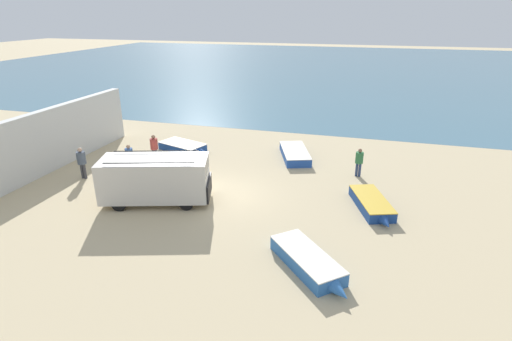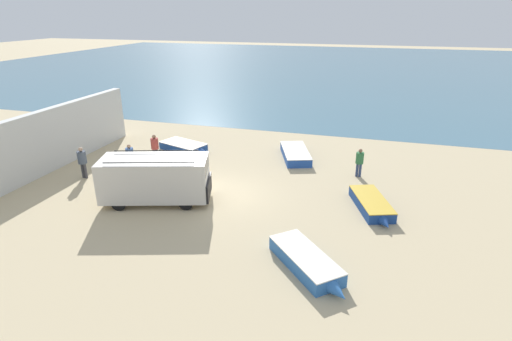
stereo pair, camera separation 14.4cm
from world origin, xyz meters
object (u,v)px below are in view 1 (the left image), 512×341
fisherman_2 (154,146)px  fishing_rowboat_1 (294,153)px  parked_van (156,178)px  fisherman_3 (129,156)px  fisherman_1 (82,160)px  fisherman_0 (359,160)px  fishing_rowboat_2 (309,262)px  fishing_rowboat_0 (372,204)px  fishing_rowboat_3 (184,147)px

fisherman_2 → fishing_rowboat_1: bearing=-131.3°
parked_van → fisherman_3: parked_van is taller
fisherman_1 → fishing_rowboat_1: bearing=-52.3°
fisherman_3 → fishing_rowboat_1: bearing=-154.2°
fisherman_2 → fisherman_3: 1.95m
fisherman_2 → fisherman_3: bearing=100.5°
fishing_rowboat_1 → fisherman_0: 4.66m
fishing_rowboat_1 → fishing_rowboat_2: size_ratio=1.28×
fishing_rowboat_0 → fisherman_1: fisherman_1 is taller
parked_van → fisherman_1: size_ratio=3.08×
parked_van → fisherman_2: (-2.86, 4.93, -0.19)m
fisherman_1 → fisherman_3: 2.54m
fishing_rowboat_0 → fishing_rowboat_2: 5.91m
fisherman_0 → fisherman_3: bearing=107.3°
fisherman_3 → fisherman_0: bearing=-171.6°
fishing_rowboat_1 → fisherman_0: (4.06, -2.16, 0.72)m
fisherman_0 → fisherman_2: (-12.21, -1.08, 0.06)m
fishing_rowboat_1 → fisherman_2: 8.80m
parked_van → fisherman_0: size_ratio=3.36×
fishing_rowboat_0 → fisherman_0: size_ratio=2.39×
fishing_rowboat_1 → fisherman_1: size_ratio=2.53×
fisherman_1 → fishing_rowboat_3: bearing=-23.1°
fishing_rowboat_3 → fisherman_0: (11.49, -1.43, 0.74)m
fishing_rowboat_2 → fisherman_3: size_ratio=2.15×
fishing_rowboat_3 → fisherman_1: bearing=-99.8°
fishing_rowboat_1 → fisherman_1: fisherman_1 is taller
fishing_rowboat_2 → fisherman_0: fisherman_0 is taller
fishing_rowboat_1 → fishing_rowboat_3: fishing_rowboat_1 is taller
fishing_rowboat_0 → fishing_rowboat_1: fishing_rowboat_1 is taller
parked_van → fishing_rowboat_2: parked_van is taller
parked_van → fishing_rowboat_3: parked_van is taller
fisherman_1 → fisherman_3: bearing=-46.4°
fishing_rowboat_2 → fishing_rowboat_3: (-10.16, 10.90, -0.03)m
fishing_rowboat_2 → fisherman_1: size_ratio=1.98×
fishing_rowboat_2 → fishing_rowboat_3: 14.90m
fishing_rowboat_3 → fisherman_3: fisherman_3 is taller
fishing_rowboat_3 → fisherman_2: 2.73m
parked_van → fisherman_2: bearing=102.8°
fisherman_1 → fisherman_2: 4.27m
fishing_rowboat_2 → fisherman_3: 13.18m
fishing_rowboat_0 → fishing_rowboat_1: 7.84m
fisherman_1 → fisherman_2: bearing=-31.0°
parked_van → fisherman_2: size_ratio=3.18×
fishing_rowboat_0 → fishing_rowboat_1: bearing=-161.1°
fisherman_0 → fisherman_2: bearing=99.4°
fisherman_0 → parked_van: bearing=127.0°
fisherman_3 → fishing_rowboat_2: bearing=145.7°
parked_van → fishing_rowboat_0: 10.43m
fisherman_1 → fisherman_3: (2.00, 1.55, -0.08)m
fishing_rowboat_1 → parked_van: bearing=127.6°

